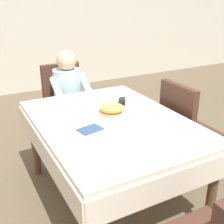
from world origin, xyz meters
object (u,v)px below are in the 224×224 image
Objects in this scene: cup_coffee at (130,102)px; bowl_butter at (125,101)px; spoon_near_edge at (128,127)px; syrup_pitcher at (75,112)px; knife_right_of_plate at (132,111)px; chair_diner at (65,100)px; dining_table_main at (111,130)px; plate_breakfast at (111,113)px; diner_person at (69,92)px; fork_left_of_plate at (91,119)px; breakfast_stack at (111,110)px; chair_right_side at (184,125)px.

cup_coffee is 0.09m from bowl_butter.
syrup_pitcher is at bearing 138.16° from spoon_near_edge.
spoon_near_edge is at bearing 143.46° from knife_right_of_plate.
chair_diner is 1.03m from syrup_pitcher.
spoon_near_edge is at bearing -55.55° from syrup_pitcher.
cup_coffee is (0.28, 0.18, 0.13)m from dining_table_main.
bowl_butter is 0.19m from knife_right_of_plate.
dining_table_main is 5.44× the size of plate_breakfast.
diner_person is at bearing 109.19° from bowl_butter.
cup_coffee is 0.43m from fork_left_of_plate.
cup_coffee is (0.23, 0.08, 0.00)m from breakfast_stack.
knife_right_of_plate is 0.33m from spoon_near_edge.
dining_table_main is at bearing -42.21° from syrup_pitcher.
syrup_pitcher is (-0.24, -0.82, 0.11)m from diner_person.
breakfast_stack is 1.11× the size of fork_left_of_plate.
fork_left_of_plate is at bearing -94.97° from chair_right_side.
fork_left_of_plate is (-0.42, -0.10, -0.04)m from cup_coffee.
knife_right_of_plate is (0.46, -0.12, -0.04)m from syrup_pitcher.
chair_diner and chair_right_side have the same top height.
cup_coffee is at bearing 107.05° from diner_person.
chair_right_side is at bearing 28.05° from spoon_near_edge.
fork_left_of_plate is at bearing -173.99° from plate_breakfast.
dining_table_main is 1.36× the size of diner_person.
chair_diner is 1.39m from chair_right_side.
cup_coffee reaches higher than breakfast_stack.
chair_right_side is 8.23× the size of cup_coffee.
bowl_butter is at bearing 76.08° from spoon_near_edge.
chair_right_side is 0.77m from breakfast_stack.
chair_right_side reaches higher than cup_coffee.
diner_person is 7.47× the size of spoon_near_edge.
breakfast_stack is at bearing -97.63° from chair_right_side.
knife_right_of_plate is at bearing -98.50° from chair_right_side.
chair_right_side reaches higher than breakfast_stack.
breakfast_stack reaches higher than dining_table_main.
knife_right_of_plate is at bearing -14.49° from syrup_pitcher.
syrup_pitcher is 0.53× the size of spoon_near_edge.
syrup_pitcher is (-0.24, -0.97, 0.25)m from chair_diner.
knife_right_of_plate is at bearing -89.86° from fork_left_of_plate.
diner_person is at bearing 90.00° from chair_diner.
plate_breakfast is 0.29m from bowl_butter.
fork_left_of_plate is (-0.14, 0.08, 0.09)m from dining_table_main.
syrup_pitcher is (-0.99, 0.20, 0.25)m from chair_right_side.
chair_right_side is 3.32× the size of plate_breakfast.
chair_diner reaches higher than syrup_pitcher.
chair_diner is 1.37m from spoon_near_edge.
cup_coffee is at bearing 19.71° from breakfast_stack.
chair_right_side is 5.17× the size of fork_left_of_plate.
bowl_butter is (0.26, -0.90, 0.23)m from chair_diner.
fork_left_of_plate is at bearing -174.91° from breakfast_stack.
cup_coffee is at bearing -109.78° from chair_right_side.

